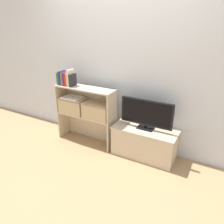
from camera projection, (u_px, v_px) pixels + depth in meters
ground_plane at (107, 152)px, 3.20m from camera, size 16.00×16.00×0.00m
wall_back at (122, 66)px, 3.08m from camera, size 10.00×0.05×2.40m
tv_stand at (145, 142)px, 3.06m from camera, size 0.89×0.41×0.43m
tv at (146, 114)px, 2.89m from camera, size 0.72×0.14×0.41m
bookshelf_lower_tier at (89, 123)px, 3.45m from camera, size 0.93×0.28×0.46m
bookshelf_upper_tier at (87, 96)px, 3.28m from camera, size 0.93×0.28×0.43m
book_forest at (60, 78)px, 3.29m from camera, size 0.03×0.14×0.19m
book_navy at (62, 78)px, 3.27m from camera, size 0.04×0.15×0.21m
book_olive at (64, 78)px, 3.26m from camera, size 0.03×0.13×0.19m
book_plum at (66, 78)px, 3.24m from camera, size 0.02×0.14×0.20m
book_crimson at (67, 79)px, 3.23m from camera, size 0.04×0.12×0.19m
book_mustard at (69, 79)px, 3.21m from camera, size 0.03×0.13×0.20m
book_ivory at (71, 78)px, 3.19m from camera, size 0.03×0.13×0.25m
book_charcoal at (73, 80)px, 3.19m from camera, size 0.03×0.16×0.18m
storage_basket_left at (73, 105)px, 3.38m from camera, size 0.42×0.24×0.23m
storage_basket_right at (97, 110)px, 3.18m from camera, size 0.42×0.24×0.23m
laptop at (73, 98)px, 3.33m from camera, size 0.30×0.23×0.02m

